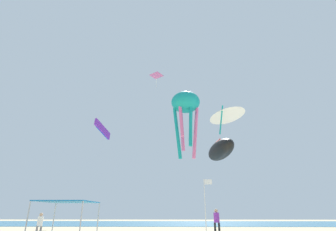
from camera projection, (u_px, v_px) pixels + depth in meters
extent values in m
cube|color=teal|center=(171.00, 223.00, 41.23)|extent=(110.00, 22.97, 0.03)
cylinder|color=#B2B2B7|center=(27.00, 222.00, 13.63)|extent=(0.07, 0.07, 2.18)
cylinder|color=#B2B2B7|center=(81.00, 222.00, 13.55)|extent=(0.07, 0.07, 2.18)
cylinder|color=#B2B2B7|center=(53.00, 221.00, 16.61)|extent=(0.07, 0.07, 2.18)
cylinder|color=#B2B2B7|center=(98.00, 221.00, 16.53)|extent=(0.07, 0.07, 2.18)
cube|color=#1972B7|center=(68.00, 202.00, 15.48)|extent=(3.00, 3.27, 0.06)
cylinder|color=black|center=(215.00, 228.00, 19.97)|extent=(0.17, 0.17, 0.85)
cylinder|color=black|center=(219.00, 228.00, 20.02)|extent=(0.17, 0.17, 0.85)
cylinder|color=purple|center=(216.00, 218.00, 20.28)|extent=(0.45, 0.45, 0.74)
sphere|color=tan|center=(216.00, 211.00, 20.46)|extent=(0.28, 0.28, 0.28)
cylinder|color=slate|center=(40.00, 231.00, 17.77)|extent=(0.14, 0.14, 0.72)
cylinder|color=white|center=(40.00, 221.00, 17.91)|extent=(0.37, 0.37, 0.62)
sphere|color=tan|center=(41.00, 215.00, 18.06)|extent=(0.23, 0.23, 0.23)
cylinder|color=silver|center=(205.00, 208.00, 17.74)|extent=(0.06, 0.06, 3.84)
cube|color=white|center=(208.00, 182.00, 18.35)|extent=(0.55, 0.02, 0.35)
ellipsoid|color=teal|center=(186.00, 102.00, 28.26)|extent=(4.37, 4.37, 2.28)
cylinder|color=teal|center=(191.00, 125.00, 28.11)|extent=(0.55, 0.64, 3.53)
cylinder|color=pink|center=(182.00, 130.00, 28.01)|extent=(0.55, 0.76, 4.58)
cylinder|color=teal|center=(177.00, 133.00, 27.09)|extent=(0.91, 0.39, 5.62)
cylinder|color=pink|center=(181.00, 121.00, 26.64)|extent=(0.55, 0.64, 3.53)
cylinder|color=teal|center=(191.00, 125.00, 26.37)|extent=(0.55, 0.76, 4.58)
cylinder|color=pink|center=(195.00, 132.00, 26.91)|extent=(0.91, 0.39, 5.62)
ellipsoid|color=black|center=(220.00, 150.00, 31.41)|extent=(3.77, 7.87, 2.69)
cone|color=red|center=(220.00, 141.00, 31.84)|extent=(1.41, 1.28, 1.04)
cube|color=pink|center=(156.00, 75.00, 38.03)|extent=(2.17, 2.17, 0.09)
cylinder|color=white|center=(156.00, 83.00, 37.57)|extent=(0.10, 0.10, 1.66)
cone|color=white|center=(227.00, 113.00, 25.02)|extent=(4.90, 4.88, 1.39)
cylinder|color=teal|center=(221.00, 120.00, 23.45)|extent=(0.58, 0.43, 2.74)
cube|color=purple|center=(102.00, 129.00, 41.48)|extent=(1.75, 4.31, 2.70)
cube|color=blue|center=(102.00, 133.00, 41.27)|extent=(1.27, 3.25, 1.49)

